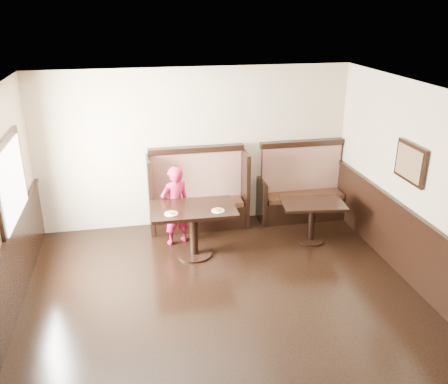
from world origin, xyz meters
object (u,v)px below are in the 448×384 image
object	(u,v)px
booth_main	(198,198)
child	(175,206)
table_main	(194,219)
table_neighbor	(312,212)
booth_neighbor	(302,193)

from	to	relation	value
booth_main	child	bearing A→B (deg)	-127.93
child	table_main	bearing A→B (deg)	96.07
table_neighbor	booth_main	bearing A→B (deg)	158.64
table_main	table_neighbor	size ratio (longest dim) A/B	1.21
booth_main	table_main	size ratio (longest dim) A/B	1.32
booth_main	table_main	xyz separation A→B (m)	(-0.23, -1.08, 0.11)
table_main	booth_main	bearing A→B (deg)	79.00
booth_main	booth_neighbor	world-z (taller)	same
booth_neighbor	booth_main	bearing A→B (deg)	179.95
booth_neighbor	table_neighbor	xyz separation A→B (m)	(-0.17, -0.96, 0.05)
child	table_neighbor	bearing A→B (deg)	150.88
booth_main	child	world-z (taller)	booth_main
booth_neighbor	table_neighbor	world-z (taller)	booth_neighbor
booth_main	booth_neighbor	bearing A→B (deg)	-0.05
table_neighbor	child	xyz separation A→B (m)	(-2.25, 0.37, 0.15)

